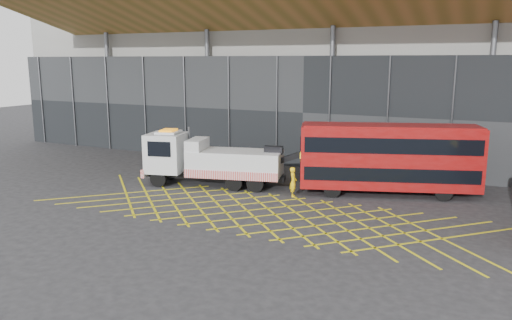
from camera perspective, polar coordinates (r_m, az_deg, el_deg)
The scene contains 6 objects.
ground_plane at distance 27.64m, azimuth -6.99°, elevation -4.90°, with size 120.00×120.00×0.00m, color #252427.
road_markings at distance 25.78m, azimuth 0.56°, elevation -6.01°, with size 24.76×7.16×0.01m.
construction_building at distance 42.57m, azimuth 8.83°, elevation 12.94°, with size 55.00×23.97×18.00m.
recovery_truck at distance 31.04m, azimuth -5.45°, elevation 0.02°, with size 10.09×4.36×3.52m.
bus_towed at distance 29.61m, azimuth 14.93°, elevation 0.41°, with size 10.25×5.41×4.09m.
worker at distance 28.61m, azimuth 4.27°, elevation -2.51°, with size 0.63×0.41×1.72m, color yellow.
Camera 1 is at (14.46, -22.27, 7.69)m, focal length 35.00 mm.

